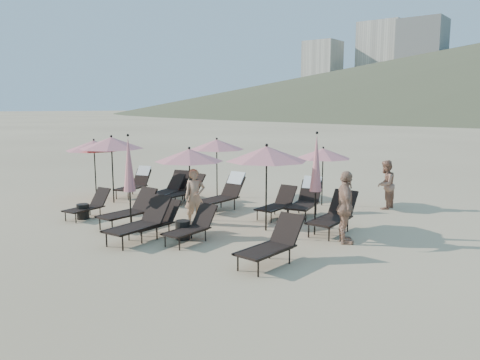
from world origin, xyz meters
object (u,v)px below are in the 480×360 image
Objects in this scene: umbrella_open_5 at (94,146)px; umbrella_closed_1 at (316,164)px; beachgoer_b at (385,185)px; side_table_1 at (183,230)px; lounger_11 at (334,214)px; lounger_0 at (89,205)px; lounger_12 at (184,190)px; lounger_3 at (141,222)px; lounger_2 at (156,220)px; lounger_9 at (278,203)px; lounger_13 at (165,190)px; side_table_0 at (83,211)px; beachgoer_a at (195,197)px; beachgoer_c at (345,207)px; lounger_8 at (224,193)px; umbrella_open_1 at (189,155)px; lounger_10 at (306,198)px; umbrella_closed_0 at (129,165)px; lounger_7 at (172,188)px; umbrella_open_0 at (111,143)px; umbrella_open_3 at (217,144)px; umbrella_open_4 at (323,153)px; lounger_1 at (130,209)px; lounger_4 at (192,226)px; umbrella_open_2 at (267,154)px; lounger_5 at (272,243)px; lounger_6 at (136,182)px.

umbrella_closed_1 is at bearing 3.06° from umbrella_open_5.
side_table_1 is at bearing -20.62° from beachgoer_b.
umbrella_closed_1 reaches higher than lounger_11.
lounger_0 is 3.42m from lounger_12.
side_table_1 is (0.76, 0.74, -0.25)m from lounger_3.
lounger_2 is 4.00m from lounger_9.
side_table_0 is (-0.06, -3.33, -0.22)m from lounger_13.
beachgoer_c is (4.25, 0.90, 0.10)m from beachgoer_a.
umbrella_open_1 reaches higher than lounger_8.
lounger_3 is 3.26m from side_table_0.
lounger_10 is 0.73× the size of umbrella_closed_0.
lounger_7 is 0.80× the size of umbrella_open_0.
umbrella_open_3 is 7.14m from beachgoer_c.
lounger_8 is (2.54, 3.45, 0.17)m from lounger_0.
umbrella_open_3 is 4.91× the size of side_table_0.
lounger_1 is at bearing -117.19° from umbrella_open_4.
lounger_0 is at bearing -175.01° from lounger_1.
lounger_10 reaches higher than side_table_1.
lounger_4 is 0.79× the size of lounger_10.
lounger_1 reaches higher than side_table_1.
umbrella_closed_1 is at bearing -66.89° from lounger_10.
lounger_0 is 0.75× the size of umbrella_open_4.
lounger_9 is 4.20m from umbrella_open_3.
umbrella_open_3 is (0.83, 1.90, 1.54)m from lounger_13.
lounger_1 is at bearing -1.23° from lounger_0.
umbrella_open_2 reaches higher than beachgoer_a.
lounger_11 is at bearing 96.01° from lounger_5.
lounger_0 is 3.47m from beachgoer_a.
lounger_3 is (0.03, -0.54, 0.08)m from lounger_2.
lounger_9 is 3.76m from lounger_12.
lounger_5 is 0.95× the size of lounger_11.
umbrella_open_4 is at bearing 14.51° from umbrella_open_3.
lounger_1 is 3.90m from umbrella_open_0.
lounger_4 is 3.17× the size of side_table_1.
umbrella_closed_1 is at bearing -3.12° from lounger_12.
lounger_11 is (4.95, 2.91, 0.02)m from lounger_1.
umbrella_closed_1 is at bearing -21.38° from lounger_6.
lounger_3 is 0.68× the size of umbrella_closed_1.
lounger_0 is 0.99× the size of lounger_2.
lounger_8 is (0.77, 3.30, 0.10)m from lounger_1.
umbrella_open_4 is (6.52, 2.76, 1.29)m from lounger_6.
lounger_1 is 0.92× the size of lounger_7.
umbrella_open_0 reaches higher than lounger_10.
lounger_0 is 5.83m from umbrella_open_2.
lounger_2 is at bearing -104.67° from umbrella_open_4.
lounger_0 is 0.85× the size of lounger_12.
lounger_3 is 4.93m from lounger_13.
umbrella_open_2 is 3.01m from side_table_1.
umbrella_closed_0 reaches higher than lounger_12.
lounger_13 is 7.41m from beachgoer_c.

